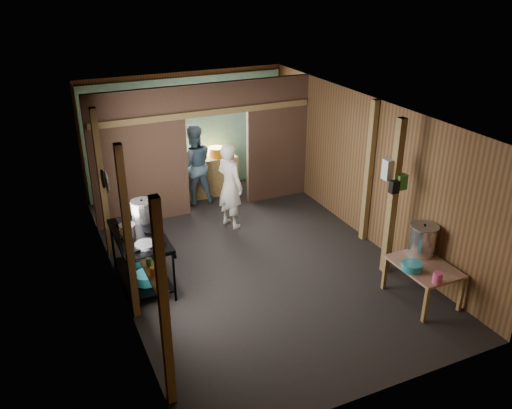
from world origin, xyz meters
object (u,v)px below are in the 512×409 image
pink_bucket (438,278)px  yellow_tub (216,152)px  prep_table (422,282)px  stove_pot_large (142,211)px  gas_range (142,259)px  stock_pot (423,240)px  cook (230,186)px

pink_bucket → yellow_tub: 5.71m
prep_table → pink_bucket: (-0.16, -0.44, 0.38)m
yellow_tub → stove_pot_large: bearing=-131.3°
gas_range → stove_pot_large: stove_pot_large is taller
gas_range → pink_bucket: (3.55, -2.62, 0.23)m
prep_table → stock_pot: 0.63m
pink_bucket → gas_range: bearing=143.5°
cook → gas_range: bearing=102.1°
gas_range → cook: bearing=33.1°
gas_range → stove_pot_large: 0.77m
prep_table → pink_bucket: 0.60m
prep_table → yellow_tub: 5.35m
gas_range → cook: 2.46m
gas_range → yellow_tub: yellow_tub is taller
stock_pot → yellow_tub: stock_pot is taller
stove_pot_large → stock_pot: (3.72, -2.33, -0.22)m
stove_pot_large → prep_table: bearing=-36.6°
stove_pot_large → yellow_tub: size_ratio=1.03×
stock_pot → gas_range: bearing=154.2°
cook → stove_pot_large: bearing=94.3°
stove_pot_large → pink_bucket: size_ratio=2.19×
prep_table → gas_range: bearing=149.6°
prep_table → yellow_tub: (-1.33, 5.14, 0.65)m
pink_bucket → yellow_tub: (-1.17, 5.58, 0.27)m
prep_table → stock_pot: stock_pot is taller
stock_pot → cook: size_ratio=0.30×
gas_range → prep_table: size_ratio=1.49×
gas_range → yellow_tub: 3.83m
stock_pot → pink_bucket: size_ratio=3.02×
prep_table → cook: bearing=115.6°
yellow_tub → prep_table: bearing=-75.5°
gas_range → pink_bucket: 4.42m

